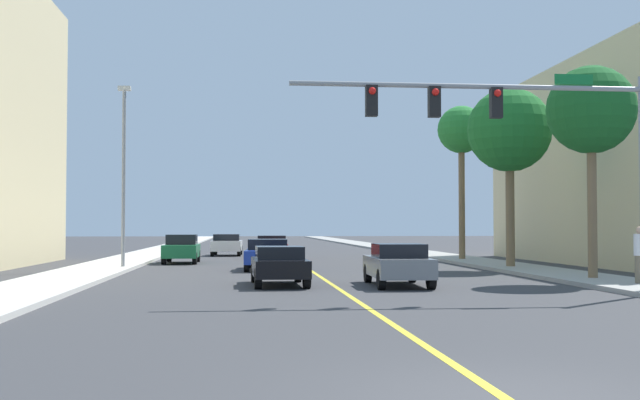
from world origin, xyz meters
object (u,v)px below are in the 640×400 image
at_px(palm_far, 461,132).
at_px(car_black, 279,265).
at_px(car_gray, 398,264).
at_px(car_white, 227,244).
at_px(car_green, 182,249).
at_px(palm_near, 591,112).
at_px(street_lamp, 124,166).
at_px(car_red, 272,247).
at_px(car_blue, 268,254).
at_px(pedestrian, 640,255).
at_px(palm_mid, 510,131).
at_px(traffic_signal_mast, 524,126).

distance_m(palm_far, car_black, 20.37).
xyz_separation_m(car_gray, car_white, (-6.08, 26.37, 0.03)).
bearing_deg(car_green, palm_far, -178.25).
bearing_deg(palm_near, street_lamp, 152.19).
xyz_separation_m(car_green, car_gray, (8.22, -16.18, -0.05)).
height_order(palm_far, car_red, palm_far).
height_order(palm_far, car_blue, palm_far).
relative_size(car_black, car_white, 1.00).
height_order(car_green, pedestrian, pedestrian).
relative_size(palm_mid, car_gray, 1.91).
bearing_deg(car_white, car_black, -83.10).
relative_size(street_lamp, car_black, 2.01).
height_order(palm_far, car_green, palm_far).
bearing_deg(palm_mid, traffic_signal_mast, -108.06).
bearing_deg(traffic_signal_mast, palm_far, 78.34).
height_order(car_red, car_green, car_green).
xyz_separation_m(car_green, car_black, (4.39, -15.55, -0.09)).
relative_size(palm_near, pedestrian, 4.16).
height_order(palm_near, car_black, palm_near).
bearing_deg(pedestrian, street_lamp, -102.96).
bearing_deg(pedestrian, car_white, -133.50).
relative_size(street_lamp, car_blue, 1.80).
relative_size(palm_far, car_white, 2.11).
bearing_deg(traffic_signal_mast, car_white, 105.94).
distance_m(traffic_signal_mast, palm_mid, 13.88).
height_order(traffic_signal_mast, palm_mid, palm_mid).
bearing_deg(palm_near, car_black, -177.77).
distance_m(car_black, car_white, 25.84).
bearing_deg(car_white, pedestrian, -62.29).
bearing_deg(car_gray, traffic_signal_mast, -56.35).
bearing_deg(street_lamp, car_green, 70.35).
relative_size(traffic_signal_mast, car_green, 2.53).
distance_m(car_red, car_gray, 21.04).
xyz_separation_m(car_blue, car_white, (-2.16, 16.71, 0.04)).
height_order(car_red, car_blue, car_red).
xyz_separation_m(palm_mid, pedestrian, (0.49, -10.43, -5.19)).
height_order(car_gray, car_white, car_white).
distance_m(street_lamp, car_green, 7.37).
bearing_deg(street_lamp, traffic_signal_mast, -48.15).
height_order(car_blue, car_white, car_white).
bearing_deg(palm_near, car_red, 117.94).
height_order(palm_near, car_blue, palm_near).
distance_m(palm_far, pedestrian, 19.22).
xyz_separation_m(car_red, car_gray, (3.34, -20.77, -0.00)).
height_order(palm_near, car_red, palm_near).
distance_m(street_lamp, car_blue, 7.54).
bearing_deg(palm_near, palm_far, 90.48).
xyz_separation_m(car_green, pedestrian, (15.65, -17.76, 0.28)).
bearing_deg(pedestrian, car_red, -133.55).
relative_size(traffic_signal_mast, street_lamp, 1.24).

